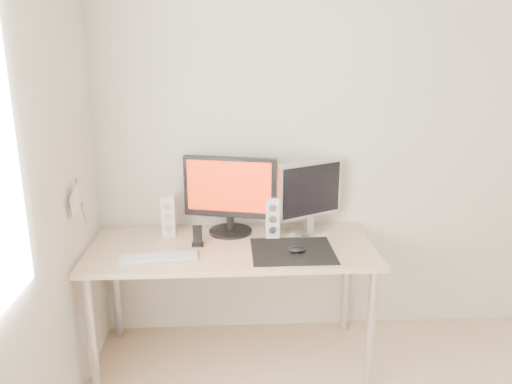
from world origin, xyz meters
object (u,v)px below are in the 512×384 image
mouse (297,250)px  keyboard (159,257)px  phone_dock (198,240)px  second_monitor (310,193)px  speaker_right (272,217)px  main_monitor (230,192)px  desk (232,258)px  speaker_left (169,215)px

mouse → keyboard: bearing=-177.2°
keyboard → phone_dock: size_ratio=3.58×
second_monitor → keyboard: bearing=-156.6°
speaker_right → keyboard: 0.70m
main_monitor → second_monitor: size_ratio=1.25×
mouse → speaker_right: bearing=113.4°
mouse → second_monitor: 0.41m
mouse → phone_dock: (-0.54, 0.14, 0.02)m
desk → main_monitor: (-0.01, 0.20, 0.33)m
main_monitor → speaker_left: 0.39m
mouse → speaker_right: (-0.11, 0.26, 0.10)m
second_monitor → phone_dock: second_monitor is taller
keyboard → phone_dock: 0.26m
main_monitor → phone_dock: size_ratio=4.55×
second_monitor → speaker_right: (-0.23, -0.07, -0.12)m
speaker_left → keyboard: size_ratio=0.57×
speaker_right → mouse: bearing=-66.6°
phone_dock → mouse: bearing=-14.4°
mouse → main_monitor: main_monitor is taller
desk → speaker_left: size_ratio=6.57×
desk → second_monitor: (0.47, 0.20, 0.32)m
mouse → phone_dock: size_ratio=0.82×
desk → speaker_left: (-0.37, 0.18, 0.20)m
mouse → keyboard: mouse is taller
main_monitor → phone_dock: 0.34m
mouse → keyboard: size_ratio=0.23×
main_monitor → second_monitor: (0.48, -0.00, -0.01)m
keyboard → phone_dock: bearing=42.4°
main_monitor → speaker_left: bearing=-178.0°
main_monitor → speaker_right: 0.29m
speaker_left → phone_dock: bearing=-45.5°
desk → speaker_left: bearing=153.6°
mouse → desk: 0.39m
keyboard → desk: bearing=24.2°
speaker_right → keyboard: (-0.62, -0.30, -0.11)m
second_monitor → speaker_left: second_monitor is taller
speaker_left → main_monitor: bearing=2.0°
speaker_right → phone_dock: bearing=-164.0°
speaker_left → keyboard: speaker_left is taller
second_monitor → speaker_right: size_ratio=1.79×
main_monitor → speaker_right: bearing=-15.8°
main_monitor → mouse: bearing=-42.7°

